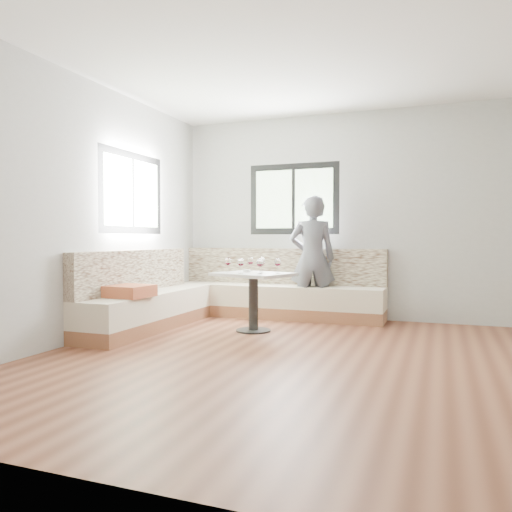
% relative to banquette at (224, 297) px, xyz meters
% --- Properties ---
extents(room, '(5.01, 5.01, 2.81)m').
position_rel_banquette_xyz_m(room, '(1.51, -1.54, 1.08)').
color(room, brown).
rests_on(room, ground).
extents(banquette, '(2.90, 2.80, 0.95)m').
position_rel_banquette_xyz_m(banquette, '(0.00, 0.00, 0.00)').
color(banquette, brown).
rests_on(banquette, ground).
extents(table, '(1.00, 0.89, 0.69)m').
position_rel_banquette_xyz_m(table, '(0.59, -0.47, 0.18)').
color(table, black).
rests_on(table, ground).
extents(person, '(0.70, 0.56, 1.66)m').
position_rel_banquette_xyz_m(person, '(1.04, 0.56, 0.50)').
color(person, '#54545D').
rests_on(person, ground).
extents(olive_ramekin, '(0.09, 0.09, 0.03)m').
position_rel_banquette_xyz_m(olive_ramekin, '(0.49, -0.43, 0.37)').
color(olive_ramekin, white).
rests_on(olive_ramekin, table).
extents(wine_glass_a, '(0.08, 0.08, 0.18)m').
position_rel_banquette_xyz_m(wine_glass_a, '(0.28, -0.49, 0.48)').
color(wine_glass_a, white).
rests_on(wine_glass_a, table).
extents(wine_glass_b, '(0.08, 0.08, 0.18)m').
position_rel_banquette_xyz_m(wine_glass_b, '(0.50, -0.63, 0.48)').
color(wine_glass_b, white).
rests_on(wine_glass_b, table).
extents(wine_glass_c, '(0.08, 0.08, 0.18)m').
position_rel_banquette_xyz_m(wine_glass_c, '(0.73, -0.64, 0.48)').
color(wine_glass_c, white).
rests_on(wine_glass_c, table).
extents(wine_glass_d, '(0.08, 0.08, 0.18)m').
position_rel_banquette_xyz_m(wine_glass_d, '(0.65, -0.36, 0.48)').
color(wine_glass_d, white).
rests_on(wine_glass_d, table).
extents(wine_glass_e, '(0.08, 0.08, 0.18)m').
position_rel_banquette_xyz_m(wine_glass_e, '(0.89, -0.48, 0.48)').
color(wine_glass_e, white).
rests_on(wine_glass_e, table).
extents(wine_glass_f, '(0.08, 0.08, 0.18)m').
position_rel_banquette_xyz_m(wine_glass_f, '(0.46, -0.23, 0.48)').
color(wine_glass_f, white).
rests_on(wine_glass_f, table).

